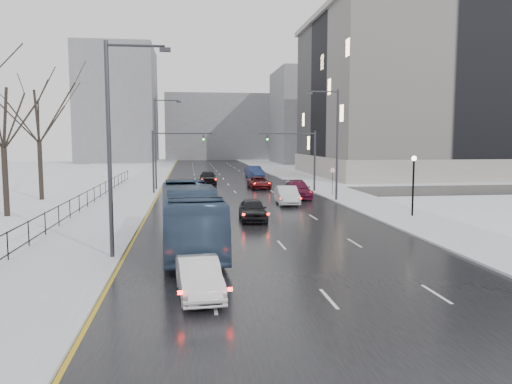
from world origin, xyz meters
name	(u,v)px	position (x,y,z in m)	size (l,w,h in m)	color
road	(227,183)	(0.00, 60.00, 0.02)	(16.00, 150.00, 0.04)	black
cross_road	(236,193)	(0.00, 48.00, 0.02)	(130.00, 10.00, 0.04)	black
sidewalk_left	(143,184)	(-10.50, 60.00, 0.08)	(5.00, 150.00, 0.16)	silver
sidewalk_right	(307,182)	(10.50, 60.00, 0.08)	(5.00, 150.00, 0.16)	silver
park_strip	(64,185)	(-20.00, 60.00, 0.06)	(14.00, 150.00, 0.12)	white
tree_park_d	(7,218)	(-17.80, 34.00, 0.00)	(8.75, 8.75, 12.50)	black
tree_park_e	(42,201)	(-18.20, 44.00, 0.00)	(9.45, 9.45, 13.50)	black
iron_fence	(63,212)	(-13.00, 30.00, 0.91)	(0.06, 70.00, 1.30)	black
streetlight_r_mid	(335,139)	(8.17, 40.00, 5.62)	(2.95, 0.25, 10.00)	#2D2D33
streetlight_l_near	(114,139)	(-8.17, 20.00, 5.62)	(2.95, 0.25, 10.00)	#2D2D33
streetlight_l_far	(157,139)	(-8.17, 52.00, 5.62)	(2.95, 0.25, 10.00)	#2D2D33
lamppost_r_mid	(413,177)	(11.00, 30.00, 2.94)	(0.36, 0.36, 4.28)	black
mast_signal_right	(305,154)	(7.33, 48.00, 4.11)	(6.10, 0.33, 6.50)	#2D2D33
mast_signal_left	(164,154)	(-7.33, 48.00, 4.11)	(6.10, 0.33, 6.50)	#2D2D33
no_uturn_sign	(333,173)	(9.20, 44.00, 2.30)	(0.60, 0.06, 2.70)	#2D2D33
civic_building	(441,104)	(35.00, 72.00, 11.21)	(41.00, 31.00, 24.80)	gray
bldg_far_right	(325,117)	(28.00, 115.00, 11.00)	(24.00, 20.00, 22.00)	slate
bldg_far_left	(118,105)	(-22.00, 125.00, 14.00)	(18.00, 22.00, 28.00)	slate
bldg_far_center	(220,127)	(4.00, 140.00, 9.00)	(30.00, 18.00, 18.00)	slate
sedan_left_near	(199,277)	(-4.50, 13.94, 0.72)	(1.43, 4.10, 1.35)	white
bus	(190,216)	(-4.80, 22.06, 1.66)	(2.72, 11.62, 3.24)	#344966
sedan_center_near	(253,210)	(-0.50, 30.16, 0.79)	(1.77, 4.41, 1.50)	black
sedan_right_near	(287,195)	(3.50, 38.31, 0.83)	(1.66, 4.77, 1.57)	silver
sedan_right_cross	(259,183)	(3.05, 52.20, 0.71)	(2.23, 4.83, 1.34)	#500D11
sedan_right_far	(297,190)	(5.40, 42.69, 0.84)	(2.25, 5.53, 1.60)	#530E29
sedan_center_far	(208,177)	(-2.47, 58.97, 0.88)	(1.99, 4.96, 1.69)	black
sedan_right_distant	(254,172)	(4.60, 68.22, 0.90)	(1.82, 5.21, 1.72)	navy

